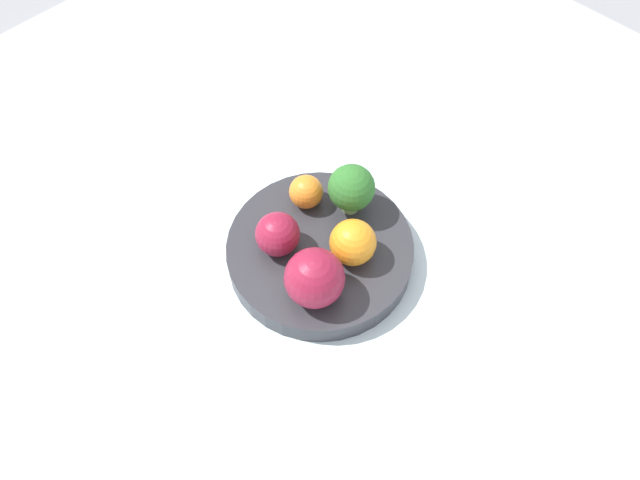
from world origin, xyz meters
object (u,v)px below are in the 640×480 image
at_px(orange_front, 353,242).
at_px(apple_green, 278,234).
at_px(bowl, 320,252).
at_px(apple_red, 314,278).
at_px(broccoli, 351,188).
at_px(orange_back, 306,192).

bearing_deg(orange_front, apple_green, 36.76).
xyz_separation_m(bowl, apple_red, (-0.04, 0.05, 0.04)).
xyz_separation_m(broccoli, apple_red, (-0.05, 0.10, -0.01)).
bearing_deg(broccoli, orange_front, 134.83).
distance_m(bowl, apple_green, 0.06).
bearing_deg(orange_back, orange_front, 169.62).
bearing_deg(orange_front, orange_back, -10.38).
height_order(broccoli, apple_red, broccoli).
bearing_deg(apple_green, apple_red, 169.05).
bearing_deg(bowl, apple_red, 129.26).
bearing_deg(apple_green, orange_front, -143.24).
bearing_deg(broccoli, apple_green, 77.88).
height_order(apple_red, orange_front, apple_red).
xyz_separation_m(broccoli, orange_front, (-0.04, 0.04, -0.01)).
relative_size(orange_front, orange_back, 1.30).
distance_m(broccoli, orange_back, 0.05).
relative_size(bowl, apple_green, 4.28).
bearing_deg(bowl, orange_back, -30.49).
bearing_deg(apple_red, apple_green, -10.95).
distance_m(bowl, broccoli, 0.08).
xyz_separation_m(bowl, orange_front, (-0.03, -0.01, 0.04)).
bearing_deg(bowl, orange_front, -155.78).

